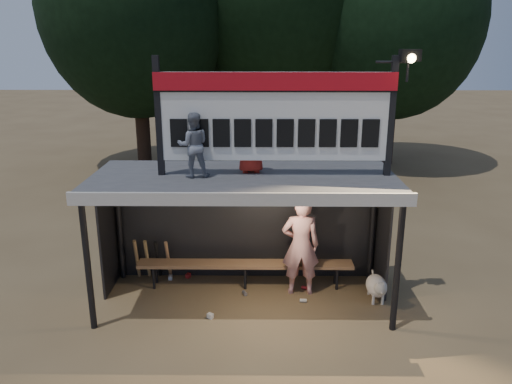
# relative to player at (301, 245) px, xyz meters

# --- Properties ---
(ground) EXTENTS (80.00, 80.00, 0.00)m
(ground) POSITION_rel_player_xyz_m (-1.00, -0.31, -0.93)
(ground) COLOR brown
(ground) RESTS_ON ground
(player) EXTENTS (0.68, 0.45, 1.86)m
(player) POSITION_rel_player_xyz_m (0.00, 0.00, 0.00)
(player) COLOR white
(player) RESTS_ON ground
(child_a) EXTENTS (0.56, 0.46, 1.04)m
(child_a) POSITION_rel_player_xyz_m (-1.79, -0.45, 1.91)
(child_a) COLOR gray
(child_a) RESTS_ON dugout_shelter
(child_b) EXTENTS (0.54, 0.38, 1.06)m
(child_b) POSITION_rel_player_xyz_m (-0.88, -0.15, 1.92)
(child_b) COLOR #A02118
(child_b) RESTS_ON dugout_shelter
(dugout_shelter) EXTENTS (5.10, 2.08, 2.32)m
(dugout_shelter) POSITION_rel_player_xyz_m (-1.00, -0.07, 0.92)
(dugout_shelter) COLOR #404042
(dugout_shelter) RESTS_ON ground
(scoreboard_assembly) EXTENTS (4.10, 0.27, 1.99)m
(scoreboard_assembly) POSITION_rel_player_xyz_m (-0.44, -0.32, 2.40)
(scoreboard_assembly) COLOR black
(scoreboard_assembly) RESTS_ON dugout_shelter
(bench) EXTENTS (4.00, 0.35, 0.48)m
(bench) POSITION_rel_player_xyz_m (-1.00, 0.24, -0.50)
(bench) COLOR #936A45
(bench) RESTS_ON ground
(tree_left) EXTENTS (6.46, 6.46, 9.27)m
(tree_left) POSITION_rel_player_xyz_m (-5.00, 9.69, 4.59)
(tree_left) COLOR black
(tree_left) RESTS_ON ground
(tree_right) EXTENTS (6.08, 6.08, 8.72)m
(tree_right) POSITION_rel_player_xyz_m (4.00, 10.19, 4.26)
(tree_right) COLOR black
(tree_right) RESTS_ON ground
(dog) EXTENTS (0.36, 0.81, 0.49)m
(dog) POSITION_rel_player_xyz_m (1.34, -0.29, -0.65)
(dog) COLOR white
(dog) RESTS_ON ground
(bats) EXTENTS (0.67, 0.35, 0.84)m
(bats) POSITION_rel_player_xyz_m (-2.79, 0.51, -0.50)
(bats) COLOR #967146
(bats) RESTS_ON ground
(litter) EXTENTS (2.68, 1.60, 0.08)m
(litter) POSITION_rel_player_xyz_m (-1.19, -0.03, -0.89)
(litter) COLOR #AB1D1D
(litter) RESTS_ON ground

